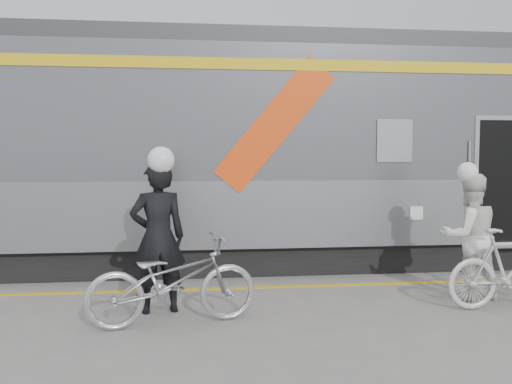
{
  "coord_description": "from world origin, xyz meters",
  "views": [
    {
      "loc": [
        -1.32,
        -5.9,
        2.03
      ],
      "look_at": [
        -0.44,
        1.6,
        1.5
      ],
      "focal_mm": 38.0,
      "sensor_mm": 36.0,
      "label": 1
    }
  ],
  "objects": [
    {
      "name": "bicycle_right",
      "position": [
        2.83,
        0.67,
        0.53
      ],
      "size": [
        1.79,
        0.57,
        1.07
      ],
      "primitive_type": "imported",
      "rotation": [
        0.0,
        0.0,
        1.61
      ],
      "color": "beige",
      "rests_on": "ground"
    },
    {
      "name": "safety_strip",
      "position": [
        0.0,
        2.15,
        0.0
      ],
      "size": [
        24.0,
        0.12,
        0.01
      ],
      "primitive_type": "cube",
      "color": "gold",
      "rests_on": "ground"
    },
    {
      "name": "man",
      "position": [
        -1.76,
        1.05,
        0.97
      ],
      "size": [
        0.78,
        0.59,
        1.94
      ],
      "primitive_type": "imported",
      "rotation": [
        0.0,
        0.0,
        3.34
      ],
      "color": "black",
      "rests_on": "ground"
    },
    {
      "name": "bicycle_left",
      "position": [
        -1.56,
        0.5,
        0.53
      ],
      "size": [
        2.13,
        1.09,
        1.07
      ],
      "primitive_type": "imported",
      "rotation": [
        0.0,
        0.0,
        1.77
      ],
      "color": "#B2B4BB",
      "rests_on": "ground"
    },
    {
      "name": "train",
      "position": [
        1.79,
        4.19,
        2.05
      ],
      "size": [
        24.0,
        3.17,
        4.1
      ],
      "color": "black",
      "rests_on": "ground"
    },
    {
      "name": "helmet_man",
      "position": [
        -1.76,
        1.05,
        2.1
      ],
      "size": [
        0.34,
        0.34,
        0.34
      ],
      "primitive_type": "sphere",
      "color": "white",
      "rests_on": "man"
    },
    {
      "name": "ground",
      "position": [
        0.0,
        0.0,
        0.0
      ],
      "size": [
        90.0,
        90.0,
        0.0
      ],
      "primitive_type": "plane",
      "color": "slate",
      "rests_on": "ground"
    },
    {
      "name": "woman",
      "position": [
        2.53,
        1.22,
        0.88
      ],
      "size": [
        0.88,
        0.7,
        1.76
      ],
      "primitive_type": "imported",
      "rotation": [
        0.0,
        0.0,
        3.18
      ],
      "color": "white",
      "rests_on": "ground"
    },
    {
      "name": "helmet_woman",
      "position": [
        2.53,
        1.22,
        1.9
      ],
      "size": [
        0.28,
        0.28,
        0.28
      ],
      "primitive_type": "sphere",
      "color": "white",
      "rests_on": "woman"
    }
  ]
}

